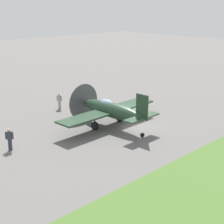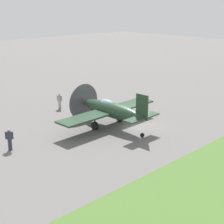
% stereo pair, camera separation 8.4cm
% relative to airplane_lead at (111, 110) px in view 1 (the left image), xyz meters
% --- Properties ---
extents(ground_plane, '(160.00, 160.00, 0.00)m').
position_rel_airplane_lead_xyz_m(ground_plane, '(1.62, -1.51, -1.61)').
color(ground_plane, '#605E5B').
extents(airplane_lead, '(10.77, 8.55, 3.85)m').
position_rel_airplane_lead_xyz_m(airplane_lead, '(0.00, 0.00, 0.00)').
color(airplane_lead, '#233D28').
rests_on(airplane_lead, ground).
extents(ground_crew_chief, '(0.49, 0.47, 1.73)m').
position_rel_airplane_lead_xyz_m(ground_crew_chief, '(-9.25, 1.51, -0.70)').
color(ground_crew_chief, '#2D3342').
rests_on(ground_crew_chief, ground).
extents(ground_crew_mechanic, '(0.38, 0.58, 1.73)m').
position_rel_airplane_lead_xyz_m(ground_crew_mechanic, '(0.01, 7.86, -0.70)').
color(ground_crew_mechanic, '#9E998E').
rests_on(ground_crew_mechanic, ground).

